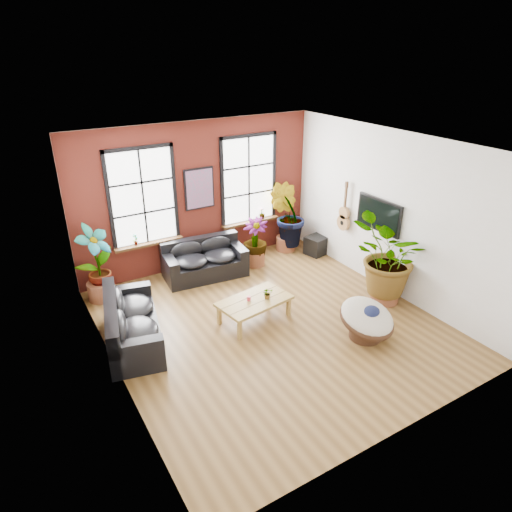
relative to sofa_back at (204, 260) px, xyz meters
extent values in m
cube|color=brown|center=(0.24, -2.59, -0.40)|extent=(6.00, 6.50, 0.02)
cube|color=white|center=(0.24, -2.59, 3.12)|extent=(6.00, 6.50, 0.02)
cube|color=#4F1812|center=(0.24, 0.67, 1.36)|extent=(6.00, 0.02, 3.50)
cube|color=silver|center=(0.24, -5.85, 1.36)|extent=(6.00, 0.02, 3.50)
cube|color=silver|center=(-2.77, -2.59, 1.36)|extent=(0.02, 6.50, 3.50)
cube|color=silver|center=(3.25, -2.59, 1.36)|extent=(0.02, 6.50, 3.50)
cube|color=white|center=(-1.11, 0.61, 1.56)|extent=(1.40, 0.02, 2.10)
cube|color=#3C2310|center=(-1.11, 0.54, 0.48)|extent=(1.60, 0.22, 0.06)
cube|color=white|center=(1.59, 0.61, 1.56)|extent=(1.40, 0.02, 2.10)
cube|color=#3C2310|center=(1.59, 0.54, 0.48)|extent=(1.60, 0.22, 0.06)
cube|color=black|center=(-0.01, -0.06, -0.18)|extent=(1.98, 1.12, 0.43)
cube|color=black|center=(0.03, 0.29, 0.26)|extent=(1.91, 0.42, 0.44)
cube|color=black|center=(-0.84, 0.03, 0.15)|extent=(0.32, 0.94, 0.23)
cube|color=black|center=(0.83, -0.14, 0.15)|extent=(0.32, 0.94, 0.23)
ellipsoid|color=black|center=(-0.37, -0.07, 0.10)|extent=(0.87, 0.85, 0.25)
ellipsoid|color=black|center=(-0.34, 0.20, 0.26)|extent=(0.82, 0.33, 0.42)
ellipsoid|color=black|center=(0.35, -0.15, 0.10)|extent=(0.87, 0.85, 0.25)
ellipsoid|color=black|center=(0.38, 0.12, 0.26)|extent=(0.82, 0.33, 0.42)
cube|color=black|center=(-2.26, -1.73, -0.18)|extent=(1.36, 2.31, 0.42)
cube|color=black|center=(-2.59, -1.66, 0.24)|extent=(0.69, 2.16, 0.43)
cube|color=black|center=(-2.47, -2.68, 0.14)|extent=(0.93, 0.42, 0.22)
cube|color=black|center=(-2.04, -0.78, 0.14)|extent=(0.93, 0.42, 0.22)
ellipsoid|color=black|center=(-2.30, -2.16, 0.09)|extent=(0.95, 1.09, 0.24)
ellipsoid|color=black|center=(-2.56, -2.10, 0.24)|extent=(0.44, 0.98, 0.42)
ellipsoid|color=black|center=(-2.11, -1.32, 0.09)|extent=(0.95, 1.09, 0.24)
ellipsoid|color=black|center=(-2.37, -1.27, 0.24)|extent=(0.44, 0.98, 0.42)
cube|color=olive|center=(0.03, -2.27, 0.03)|extent=(1.53, 1.03, 0.06)
cube|color=#3C2310|center=(0.05, -2.41, 0.06)|extent=(1.41, 0.23, 0.00)
cube|color=#3C2310|center=(0.01, -2.14, 0.06)|extent=(1.41, 0.23, 0.00)
cube|color=olive|center=(-0.54, -2.69, -0.20)|extent=(0.08, 0.08, 0.40)
cube|color=olive|center=(0.71, -2.50, -0.20)|extent=(0.08, 0.08, 0.40)
cube|color=olive|center=(-0.64, -2.05, -0.20)|extent=(0.08, 0.08, 0.40)
cube|color=olive|center=(0.61, -1.85, -0.20)|extent=(0.08, 0.08, 0.40)
cylinder|color=#D23449|center=(-0.07, -2.24, 0.11)|extent=(0.09, 0.09, 0.09)
cylinder|color=#3D2416|center=(1.52, -3.87, -0.27)|extent=(0.74, 0.74, 0.24)
torus|color=#3D2416|center=(1.52, -3.87, 0.01)|extent=(1.28, 1.28, 0.48)
ellipsoid|color=beige|center=(1.52, -3.87, 0.07)|extent=(1.24, 1.29, 0.65)
ellipsoid|color=#12193B|center=(1.53, -3.92, 0.19)|extent=(0.47, 0.41, 0.18)
cube|color=black|center=(0.24, 0.60, 1.56)|extent=(0.74, 0.04, 0.98)
cube|color=#0C7F8C|center=(0.24, 0.57, 1.56)|extent=(0.66, 0.02, 0.90)
cube|color=black|center=(3.19, -2.29, 1.26)|extent=(0.06, 1.25, 0.72)
cube|color=black|center=(3.15, -2.29, 1.26)|extent=(0.01, 1.15, 0.62)
cylinder|color=#B27F4C|center=(3.14, -1.24, 0.74)|extent=(0.09, 0.38, 0.38)
cylinder|color=#B27F4C|center=(3.14, -1.24, 0.99)|extent=(0.09, 0.30, 0.30)
cylinder|color=black|center=(3.13, -1.24, 0.74)|extent=(0.09, 0.11, 0.11)
cube|color=#3C2310|center=(3.14, -1.24, 1.36)|extent=(0.04, 0.05, 0.55)
cube|color=#3C2310|center=(3.14, -1.24, 1.68)|extent=(0.06, 0.06, 0.14)
cube|color=black|center=(3.06, -0.41, -0.16)|extent=(0.66, 0.59, 0.48)
cylinder|color=brown|center=(-2.40, 0.13, -0.20)|extent=(0.57, 0.57, 0.40)
cylinder|color=brown|center=(2.49, 0.21, -0.21)|extent=(0.56, 0.56, 0.37)
cylinder|color=brown|center=(2.81, -3.09, -0.18)|extent=(0.62, 0.62, 0.42)
cylinder|color=brown|center=(1.31, -0.14, -0.21)|extent=(0.57, 0.57, 0.37)
imported|color=#165216|center=(-2.38, 0.14, 0.54)|extent=(1.00, 0.92, 1.57)
imported|color=#165216|center=(2.50, 0.19, 0.58)|extent=(1.16, 1.15, 1.65)
imported|color=#165216|center=(2.78, -3.10, 0.63)|extent=(1.93, 1.81, 1.73)
imported|color=#165216|center=(1.33, -0.14, 0.28)|extent=(0.84, 0.84, 1.07)
imported|color=#165216|center=(0.29, -2.36, 0.18)|extent=(0.24, 0.23, 0.23)
imported|color=#165216|center=(-1.41, 0.54, 0.64)|extent=(0.17, 0.17, 0.27)
imported|color=#165216|center=(1.94, 0.54, 0.64)|extent=(0.19, 0.19, 0.27)
camera|label=1|loc=(-3.93, -8.95, 4.69)|focal=32.00mm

